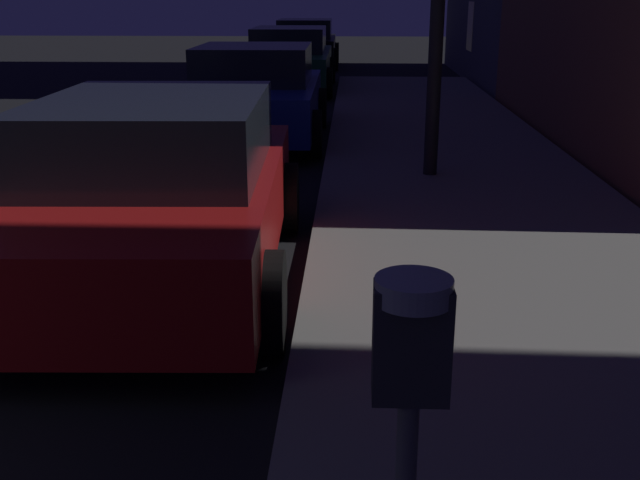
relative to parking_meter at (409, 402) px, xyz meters
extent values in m
cube|color=#333333|center=(0.00, 0.00, 0.16)|extent=(0.19, 0.11, 0.30)
cylinder|color=#999EA5|center=(0.00, 0.00, 0.30)|extent=(0.19, 0.19, 0.06)
cube|color=black|center=(-0.06, 0.00, 0.20)|extent=(0.01, 0.08, 0.11)
cube|color=maroon|center=(-1.65, 3.85, -0.62)|extent=(2.00, 4.13, 0.64)
cube|color=#1E2328|center=(-1.65, 3.90, -0.04)|extent=(1.71, 2.27, 0.56)
cylinder|color=black|center=(-2.63, 5.07, -0.86)|extent=(0.25, 0.67, 0.66)
cylinder|color=black|center=(-0.77, 5.15, -0.86)|extent=(0.25, 0.67, 0.66)
cylinder|color=black|center=(-0.67, 2.63, -0.86)|extent=(0.25, 0.67, 0.66)
cube|color=navy|center=(-1.65, 9.79, -0.62)|extent=(1.92, 4.05, 0.64)
cube|color=#1E2328|center=(-1.65, 9.80, -0.04)|extent=(1.68, 1.94, 0.56)
cylinder|color=black|center=(-2.62, 11.03, -0.86)|extent=(0.23, 0.66, 0.66)
cylinder|color=black|center=(-0.72, 11.05, -0.86)|extent=(0.23, 0.66, 0.66)
cylinder|color=black|center=(-2.59, 8.53, -0.86)|extent=(0.23, 0.66, 0.66)
cylinder|color=black|center=(-0.69, 8.55, -0.86)|extent=(0.23, 0.66, 0.66)
cube|color=#19592D|center=(-1.65, 16.17, -0.62)|extent=(1.87, 4.56, 0.64)
cube|color=#1E2328|center=(-1.65, 16.25, -0.04)|extent=(1.64, 2.28, 0.56)
cylinder|color=black|center=(-2.59, 17.58, -0.86)|extent=(0.22, 0.66, 0.66)
cylinder|color=black|center=(-0.73, 17.59, -0.86)|extent=(0.22, 0.66, 0.66)
cylinder|color=black|center=(-2.58, 14.76, -0.86)|extent=(0.22, 0.66, 0.66)
cylinder|color=black|center=(-0.71, 14.77, -0.86)|extent=(0.22, 0.66, 0.66)
cube|color=black|center=(-1.65, 22.22, -0.62)|extent=(1.86, 4.33, 0.64)
cube|color=#1E2328|center=(-1.65, 22.06, -0.04)|extent=(1.62, 2.22, 0.56)
cylinder|color=black|center=(-2.59, 23.54, -0.86)|extent=(0.23, 0.66, 0.66)
cylinder|color=black|center=(-0.75, 23.56, -0.86)|extent=(0.23, 0.66, 0.66)
cylinder|color=black|center=(-2.55, 20.87, -0.86)|extent=(0.23, 0.66, 0.66)
cylinder|color=black|center=(-0.72, 20.89, -0.86)|extent=(0.23, 0.66, 0.66)
cube|color=#F2D17F|center=(2.82, 18.17, 0.20)|extent=(0.06, 0.90, 1.20)
camera|label=1|loc=(-0.15, -1.66, 0.97)|focal=41.91mm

